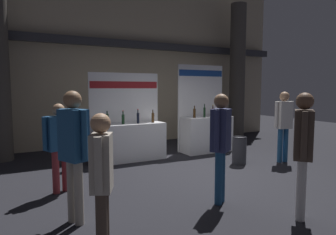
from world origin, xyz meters
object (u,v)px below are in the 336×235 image
object	(u,v)px
trash_bin	(239,150)
visitor_5	(60,140)
visitor_2	(102,177)
visitor_4	(284,120)
exhibitor_booth_1	(206,130)
visitor_0	(303,143)
visitor_1	(221,139)
exhibitor_booth_0	(129,138)
visitor_3	(74,144)

from	to	relation	value
trash_bin	visitor_5	distance (m)	4.29
visitor_2	visitor_4	distance (m)	5.73
exhibitor_booth_1	visitor_0	xyz separation A→B (m)	(-1.51, -4.48, 0.46)
trash_bin	visitor_2	xyz separation A→B (m)	(-4.19, -2.56, 0.59)
visitor_1	visitor_4	bearing A→B (deg)	170.00
exhibitor_booth_0	visitor_1	size ratio (longest dim) A/B	1.28
visitor_0	visitor_3	xyz separation A→B (m)	(-2.89, 1.37, 0.02)
trash_bin	visitor_0	world-z (taller)	visitor_0
exhibitor_booth_0	visitor_1	distance (m)	3.56
exhibitor_booth_0	visitor_1	world-z (taller)	exhibitor_booth_0
visitor_2	visitor_3	xyz separation A→B (m)	(-0.08, 1.08, 0.18)
exhibitor_booth_0	exhibitor_booth_1	size ratio (longest dim) A/B	0.89
exhibitor_booth_0	visitor_5	distance (m)	2.67
exhibitor_booth_1	visitor_3	xyz separation A→B (m)	(-4.40, -3.10, 0.48)
visitor_2	visitor_3	distance (m)	1.09
exhibitor_booth_1	visitor_3	distance (m)	5.41
visitor_1	exhibitor_booth_1	bearing A→B (deg)	-157.05
visitor_3	trash_bin	bearing A→B (deg)	-95.81
visitor_5	visitor_0	bearing A→B (deg)	115.22
visitor_3	visitor_2	bearing A→B (deg)	159.03
trash_bin	visitor_4	distance (m)	1.38
trash_bin	visitor_0	distance (m)	3.27
trash_bin	exhibitor_booth_1	bearing A→B (deg)	85.42
trash_bin	visitor_1	distance (m)	2.84
trash_bin	visitor_2	size ratio (longest dim) A/B	0.42
trash_bin	visitor_0	bearing A→B (deg)	-115.73
visitor_2	visitor_3	bearing A→B (deg)	-150.88
visitor_0	exhibitor_booth_1	bearing A→B (deg)	-148.47
visitor_0	visitor_4	bearing A→B (deg)	-174.82
exhibitor_booth_1	visitor_2	world-z (taller)	exhibitor_booth_1
exhibitor_booth_0	visitor_5	bearing A→B (deg)	-138.65
trash_bin	visitor_2	bearing A→B (deg)	-148.56
visitor_1	visitor_4	size ratio (longest dim) A/B	1.00
visitor_2	visitor_1	bearing A→B (deg)	133.65
visitor_4	visitor_1	bearing A→B (deg)	-144.66
exhibitor_booth_0	visitor_3	bearing A→B (deg)	-122.37
visitor_1	visitor_2	xyz separation A→B (m)	(-2.16, -0.73, -0.13)
visitor_3	exhibitor_booth_1	bearing A→B (deg)	-79.83
exhibitor_booth_1	visitor_5	xyz separation A→B (m)	(-4.38, -1.68, 0.31)
visitor_0	visitor_1	size ratio (longest dim) A/B	1.02
visitor_5	visitor_3	bearing A→B (deg)	68.53
visitor_4	visitor_5	distance (m)	5.36
visitor_0	visitor_1	distance (m)	1.22
visitor_3	visitor_0	bearing A→B (deg)	-140.42
exhibitor_booth_0	visitor_5	xyz separation A→B (m)	(-1.99, -1.75, 0.37)
visitor_3	visitor_4	world-z (taller)	visitor_3
exhibitor_booth_1	visitor_1	bearing A→B (deg)	-122.10
trash_bin	visitor_0	xyz separation A→B (m)	(-1.38, -2.86, 0.76)
visitor_0	visitor_2	bearing A→B (deg)	-45.87
visitor_4	visitor_5	size ratio (longest dim) A/B	1.12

